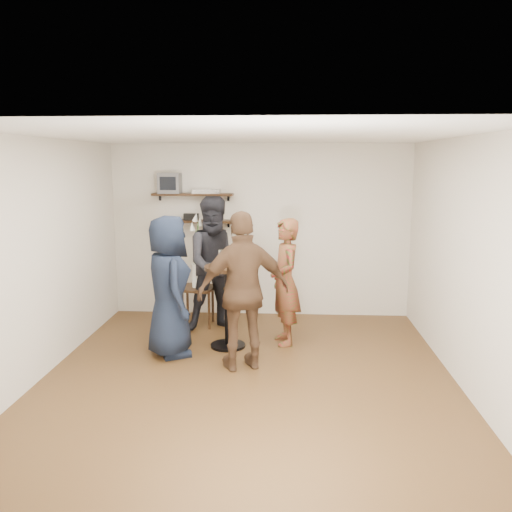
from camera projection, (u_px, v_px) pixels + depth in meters
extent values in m
cube|color=#4D3118|center=(248.00, 378.00, 5.98)|extent=(4.50, 5.00, 0.04)
cube|color=white|center=(247.00, 133.00, 5.52)|extent=(4.50, 5.00, 0.04)
cube|color=beige|center=(260.00, 230.00, 8.22)|extent=(4.50, 0.04, 2.60)
cube|color=beige|center=(216.00, 337.00, 3.27)|extent=(4.50, 0.04, 2.60)
cube|color=beige|center=(40.00, 258.00, 5.88)|extent=(0.04, 5.00, 2.60)
cube|color=beige|center=(466.00, 263.00, 5.61)|extent=(0.04, 5.00, 2.60)
cube|color=black|center=(193.00, 194.00, 8.05)|extent=(1.20, 0.25, 0.04)
cube|color=black|center=(193.00, 221.00, 8.12)|extent=(1.20, 0.25, 0.04)
cube|color=#59595B|center=(170.00, 183.00, 8.04)|extent=(0.32, 0.30, 0.30)
cube|color=silver|center=(206.00, 191.00, 8.03)|extent=(0.40, 0.24, 0.06)
cube|color=black|center=(191.00, 217.00, 8.11)|extent=(0.22, 0.10, 0.10)
cube|color=black|center=(171.00, 219.00, 8.18)|extent=(0.30, 0.05, 0.03)
cube|color=black|center=(198.00, 288.00, 7.75)|extent=(0.54, 0.54, 0.04)
cylinder|color=black|center=(183.00, 311.00, 7.62)|extent=(0.04, 0.04, 0.53)
cylinder|color=black|center=(209.00, 311.00, 7.60)|extent=(0.04, 0.04, 0.53)
cylinder|color=black|center=(188.00, 304.00, 7.99)|extent=(0.04, 0.04, 0.53)
cylinder|color=black|center=(213.00, 304.00, 7.97)|extent=(0.04, 0.04, 0.53)
cylinder|color=white|center=(197.00, 276.00, 7.72)|extent=(0.16, 0.16, 0.33)
cylinder|color=#2F691E|center=(196.00, 252.00, 7.66)|extent=(0.01, 0.08, 0.61)
cone|color=white|center=(192.00, 226.00, 7.60)|extent=(0.08, 0.10, 0.13)
cylinder|color=#2F691E|center=(198.00, 250.00, 7.66)|extent=(0.04, 0.06, 0.68)
cone|color=white|center=(200.00, 221.00, 7.61)|extent=(0.12, 0.14, 0.14)
cylinder|color=#2F691E|center=(197.00, 248.00, 7.63)|extent=(0.11, 0.09, 0.74)
cone|color=white|center=(196.00, 217.00, 7.52)|extent=(0.14, 0.14, 0.14)
cylinder|color=black|center=(227.00, 268.00, 6.75)|extent=(0.58, 0.58, 0.04)
cylinder|color=black|center=(228.00, 307.00, 6.84)|extent=(0.08, 0.08, 0.98)
cylinder|color=black|center=(228.00, 345.00, 6.92)|extent=(0.44, 0.44, 0.03)
cylinder|color=silver|center=(221.00, 266.00, 6.73)|extent=(0.06, 0.06, 0.00)
cylinder|color=silver|center=(221.00, 262.00, 6.72)|extent=(0.01, 0.01, 0.09)
cylinder|color=silver|center=(221.00, 254.00, 6.70)|extent=(0.07, 0.07, 0.11)
cylinder|color=#E8B95F|center=(221.00, 256.00, 6.71)|extent=(0.06, 0.06, 0.06)
cylinder|color=silver|center=(232.00, 267.00, 6.70)|extent=(0.06, 0.06, 0.00)
cylinder|color=silver|center=(232.00, 263.00, 6.69)|extent=(0.01, 0.01, 0.08)
cylinder|color=silver|center=(232.00, 256.00, 6.67)|extent=(0.06, 0.06, 0.10)
cylinder|color=#E8B95F|center=(232.00, 257.00, 6.68)|extent=(0.06, 0.06, 0.06)
cylinder|color=silver|center=(226.00, 265.00, 6.80)|extent=(0.05, 0.05, 0.00)
cylinder|color=silver|center=(226.00, 262.00, 6.80)|extent=(0.01, 0.01, 0.08)
cylinder|color=silver|center=(226.00, 254.00, 6.78)|extent=(0.06, 0.06, 0.10)
cylinder|color=#E8B95F|center=(226.00, 256.00, 6.78)|extent=(0.06, 0.06, 0.05)
cylinder|color=silver|center=(229.00, 266.00, 6.75)|extent=(0.06, 0.06, 0.00)
cylinder|color=silver|center=(229.00, 262.00, 6.74)|extent=(0.01, 0.01, 0.10)
cylinder|color=silver|center=(229.00, 253.00, 6.72)|extent=(0.07, 0.07, 0.12)
cylinder|color=#E8B95F|center=(229.00, 255.00, 6.72)|extent=(0.07, 0.07, 0.06)
imported|color=#AC1321|center=(285.00, 282.00, 6.93)|extent=(0.53, 0.68, 1.63)
imported|color=black|center=(217.00, 264.00, 7.48)|extent=(1.08, 0.95, 1.87)
imported|color=black|center=(169.00, 286.00, 6.50)|extent=(0.85, 0.99, 1.71)
imported|color=#4C3220|center=(244.00, 291.00, 6.07)|extent=(1.14, 0.79, 1.80)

